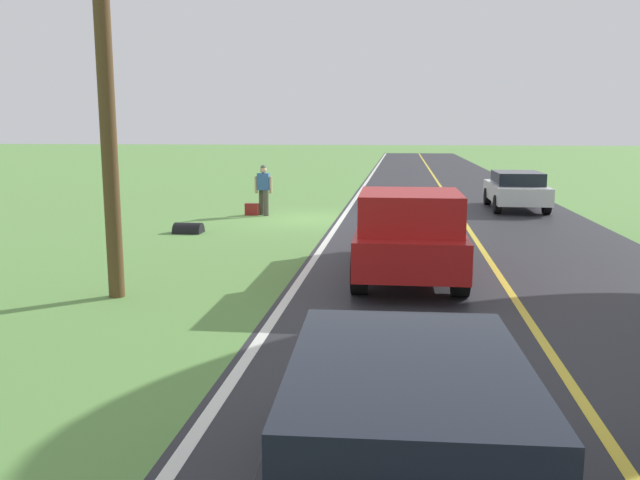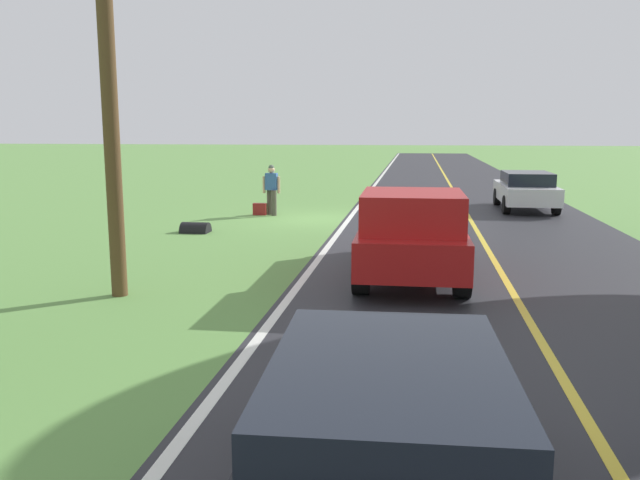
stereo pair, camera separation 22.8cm
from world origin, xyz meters
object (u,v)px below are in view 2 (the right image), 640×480
(sedan_near_oncoming, at_px, (526,190))
(suitcase_carried, at_px, (260,209))
(utility_pole_roadside, at_px, (108,69))
(pickup_truck_passing, at_px, (412,231))
(hitchhiker_walking, at_px, (272,187))
(sedan_ahead_same_lane, at_px, (388,460))

(sedan_near_oncoming, bearing_deg, suitcase_carried, 17.00)
(sedan_near_oncoming, height_order, utility_pole_roadside, utility_pole_roadside)
(suitcase_carried, bearing_deg, pickup_truck_passing, 31.83)
(hitchhiker_walking, distance_m, sedan_ahead_same_lane, 18.52)
(hitchhiker_walking, distance_m, sedan_near_oncoming, 9.41)
(sedan_near_oncoming, xyz_separation_m, sedan_ahead_same_lane, (4.16, 20.68, 0.00))
(suitcase_carried, distance_m, sedan_near_oncoming, 9.85)
(suitcase_carried, bearing_deg, hitchhiker_walking, 100.86)
(pickup_truck_passing, height_order, sedan_ahead_same_lane, pickup_truck_passing)
(suitcase_carried, xyz_separation_m, sedan_near_oncoming, (-9.40, -2.87, 0.55))
(pickup_truck_passing, bearing_deg, sedan_ahead_same_lane, 89.50)
(pickup_truck_passing, height_order, utility_pole_roadside, utility_pole_roadside)
(pickup_truck_passing, bearing_deg, hitchhiker_walking, -61.65)
(pickup_truck_passing, distance_m, utility_pole_roadside, 6.39)
(suitcase_carried, relative_size, pickup_truck_passing, 0.08)
(suitcase_carried, height_order, pickup_truck_passing, pickup_truck_passing)
(pickup_truck_passing, relative_size, sedan_near_oncoming, 1.23)
(pickup_truck_passing, relative_size, utility_pole_roadside, 0.68)
(pickup_truck_passing, xyz_separation_m, sedan_near_oncoming, (-4.08, -11.87, -0.21))
(suitcase_carried, height_order, sedan_near_oncoming, sedan_near_oncoming)
(hitchhiker_walking, xyz_separation_m, sedan_ahead_same_lane, (-4.82, 17.88, -0.23))
(pickup_truck_passing, xyz_separation_m, sedan_ahead_same_lane, (0.08, 8.81, -0.21))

